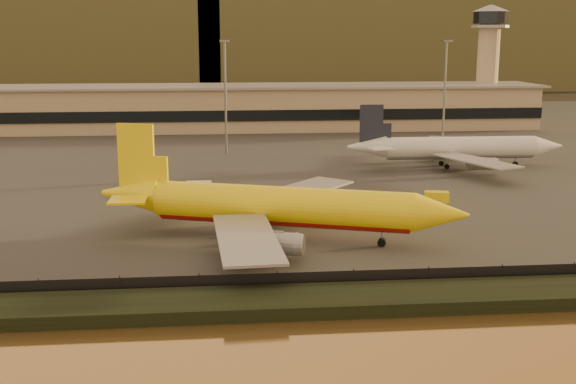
% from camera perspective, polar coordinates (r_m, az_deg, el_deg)
% --- Properties ---
extents(ground, '(900.00, 900.00, 0.00)m').
position_cam_1_polar(ground, '(88.46, 2.35, -5.10)').
color(ground, black).
rests_on(ground, ground).
extents(embankment, '(320.00, 7.00, 1.40)m').
position_cam_1_polar(embankment, '(72.34, 4.22, -8.53)').
color(embankment, black).
rests_on(embankment, ground).
extents(tarmac, '(320.00, 220.00, 0.20)m').
position_cam_1_polar(tarmac, '(180.96, -1.78, 3.82)').
color(tarmac, '#2D2D2D').
rests_on(tarmac, ground).
extents(perimeter_fence, '(300.00, 0.05, 2.20)m').
position_cam_1_polar(perimeter_fence, '(75.85, 3.71, -7.05)').
color(perimeter_fence, black).
rests_on(perimeter_fence, tarmac).
extents(terminal_building, '(202.00, 25.00, 12.60)m').
position_cam_1_polar(terminal_building, '(210.20, -6.33, 6.60)').
color(terminal_building, tan).
rests_on(terminal_building, tarmac).
extents(control_tower, '(11.20, 11.20, 35.50)m').
position_cam_1_polar(control_tower, '(229.78, 15.56, 10.55)').
color(control_tower, tan).
rests_on(control_tower, tarmac).
extents(apron_light_masts, '(152.20, 12.20, 25.40)m').
position_cam_1_polar(apron_light_masts, '(161.27, 4.05, 8.36)').
color(apron_light_masts, slate).
rests_on(apron_light_masts, tarmac).
extents(distant_hills, '(470.00, 160.00, 70.00)m').
position_cam_1_polar(distant_hills, '(423.81, -6.94, 12.73)').
color(distant_hills, brown).
rests_on(distant_hills, ground).
extents(dhl_cargo_jet, '(48.03, 45.69, 14.73)m').
position_cam_1_polar(dhl_cargo_jet, '(93.81, -0.97, -1.18)').
color(dhl_cargo_jet, yellow).
rests_on(dhl_cargo_jet, tarmac).
extents(white_narrowbody_jet, '(44.76, 43.83, 12.90)m').
position_cam_1_polar(white_narrowbody_jet, '(151.09, 13.15, 3.38)').
color(white_narrowbody_jet, silver).
rests_on(white_narrowbody_jet, tarmac).
extents(gse_vehicle_yellow, '(4.13, 2.56, 1.73)m').
position_cam_1_polar(gse_vehicle_yellow, '(118.43, 11.66, -0.38)').
color(gse_vehicle_yellow, yellow).
rests_on(gse_vehicle_yellow, tarmac).
extents(gse_vehicle_white, '(4.38, 2.15, 1.93)m').
position_cam_1_polar(gse_vehicle_white, '(123.91, -7.07, 0.38)').
color(gse_vehicle_white, silver).
rests_on(gse_vehicle_white, tarmac).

